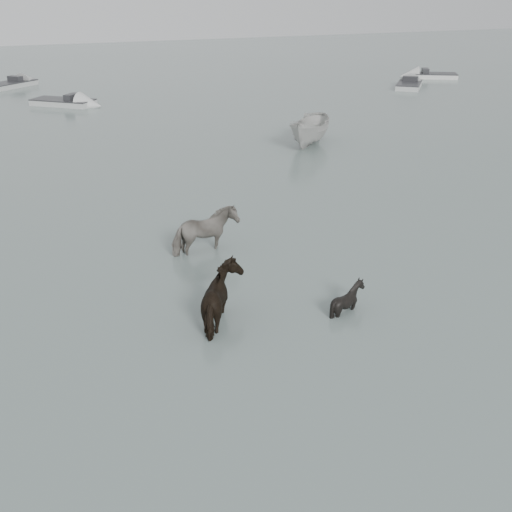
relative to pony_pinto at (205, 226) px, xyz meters
name	(u,v)px	position (x,y,z in m)	size (l,w,h in m)	color
ground	(263,295)	(0.55, -3.26, -0.83)	(140.00, 140.00, 0.00)	#4C5A54
pony_pinto	(205,226)	(0.00, 0.00, 0.00)	(0.89, 1.96, 1.66)	black
pony_dark	(225,288)	(-0.78, -4.11, 0.02)	(1.68, 1.44, 1.69)	black
pony_black	(348,290)	(2.16, -4.74, -0.28)	(0.88, 0.99, 1.09)	black
boat_small	(310,129)	(8.67, 10.74, -0.07)	(1.48, 3.93, 1.52)	#ADADA8
skiff_port	(409,83)	(22.98, 23.64, -0.45)	(4.97, 1.60, 0.75)	#ADB0AD
skiff_mid	(63,99)	(-1.35, 25.83, -0.45)	(5.50, 1.60, 0.75)	#AAACAA
skiff_star	(433,73)	(27.54, 27.11, -0.45)	(5.19, 1.60, 0.75)	silver
skiff_far	(8,83)	(-4.34, 34.47, -0.45)	(6.15, 1.60, 0.75)	#9EA09E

